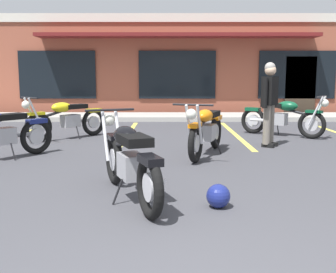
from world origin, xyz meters
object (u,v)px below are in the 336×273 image
object	(u,v)px
motorcycle_red_sportbike	(205,129)
helmet_on_pavement	(217,196)
motorcycle_foreground_classic	(127,159)
motorcycle_black_cruiser	(281,117)
motorcycle_silver_naked	(65,119)
person_in_shorts_foreground	(268,99)

from	to	relation	value
motorcycle_red_sportbike	helmet_on_pavement	world-z (taller)	motorcycle_red_sportbike
motorcycle_foreground_classic	helmet_on_pavement	bearing A→B (deg)	-19.47
motorcycle_black_cruiser	motorcycle_silver_naked	world-z (taller)	same
motorcycle_silver_naked	helmet_on_pavement	world-z (taller)	motorcycle_silver_naked
motorcycle_silver_naked	person_in_shorts_foreground	size ratio (longest dim) A/B	1.01
motorcycle_black_cruiser	helmet_on_pavement	bearing A→B (deg)	-111.99
motorcycle_red_sportbike	motorcycle_foreground_classic	bearing A→B (deg)	-113.36
motorcycle_foreground_classic	motorcycle_red_sportbike	xyz separation A→B (m)	(1.13, 2.62, 0.00)
motorcycle_foreground_classic	motorcycle_black_cruiser	bearing A→B (deg)	57.71
motorcycle_red_sportbike	motorcycle_black_cruiser	distance (m)	3.08
motorcycle_red_sportbike	helmet_on_pavement	xyz separation A→B (m)	(-0.14, -2.97, -0.33)
motorcycle_black_cruiser	person_in_shorts_foreground	bearing A→B (deg)	-115.01
motorcycle_silver_naked	motorcycle_black_cruiser	bearing A→B (deg)	4.92
motorcycle_foreground_classic	motorcycle_red_sportbike	world-z (taller)	same
motorcycle_black_cruiser	person_in_shorts_foreground	distance (m)	1.67
helmet_on_pavement	motorcycle_foreground_classic	bearing A→B (deg)	160.53
motorcycle_silver_naked	motorcycle_foreground_classic	bearing A→B (deg)	-68.00
motorcycle_silver_naked	person_in_shorts_foreground	distance (m)	4.44
motorcycle_silver_naked	helmet_on_pavement	xyz separation A→B (m)	(2.82, -4.89, -0.33)
person_in_shorts_foreground	helmet_on_pavement	xyz separation A→B (m)	(-1.47, -3.87, -0.82)
motorcycle_foreground_classic	person_in_shorts_foreground	xyz separation A→B (m)	(2.46, 3.52, 0.49)
motorcycle_silver_naked	motorcycle_red_sportbike	bearing A→B (deg)	-32.86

